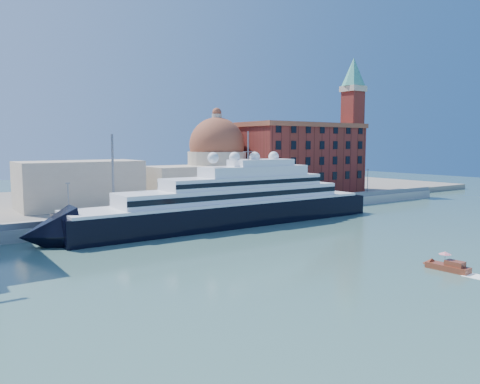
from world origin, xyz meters
TOP-DOWN VIEW (x-y plane):
  - ground at (0.00, 0.00)m, footprint 400.00×400.00m
  - quay at (0.00, 34.00)m, footprint 180.00×10.00m
  - land at (0.00, 75.00)m, footprint 260.00×72.00m
  - quay_fence at (0.00, 29.50)m, footprint 180.00×0.10m
  - superyacht at (0.58, 23.00)m, footprint 83.36×11.56m
  - water_taxi at (8.16, -27.49)m, footprint 2.47×6.19m
  - warehouse at (52.00, 52.00)m, footprint 43.00×19.00m
  - campanile at (76.00, 52.00)m, footprint 8.40×8.40m
  - church at (6.39, 57.72)m, footprint 66.00×18.00m
  - lamp_posts at (-12.67, 32.27)m, footprint 120.80×2.40m

SIDE VIEW (x-z plane):
  - ground at x=0.00m, z-range 0.00..0.00m
  - water_taxi at x=8.16m, z-range -0.75..2.13m
  - land at x=0.00m, z-range 0.00..2.00m
  - quay at x=0.00m, z-range 0.00..2.50m
  - quay_fence at x=0.00m, z-range 2.50..3.70m
  - superyacht at x=0.58m, z-range -8.16..16.76m
  - lamp_posts at x=-12.67m, z-range 0.84..18.84m
  - church at x=6.39m, z-range -1.84..23.66m
  - warehouse at x=52.00m, z-range 2.16..25.41m
  - campanile at x=76.00m, z-range 5.26..52.26m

